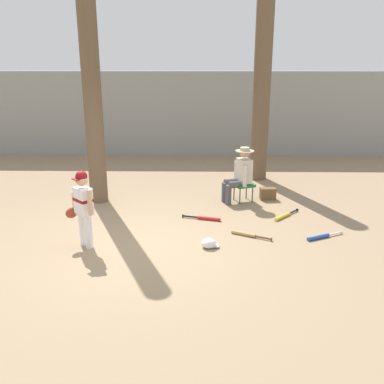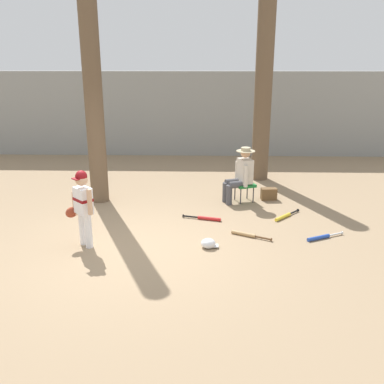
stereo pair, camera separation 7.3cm
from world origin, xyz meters
The scene contains 13 objects.
ground_plane centered at (0.00, 0.00, 0.00)m, with size 60.00×60.00×0.00m, color #937A5B.
concrete_back_wall centered at (0.00, 7.20, 1.31)m, with size 18.00×0.36×2.62m, color gray.
tree_near_player centered at (-1.16, 2.47, 2.26)m, with size 0.56×0.56×5.07m.
tree_behind_spectator centered at (2.56, 4.36, 1.93)m, with size 0.58×0.58×4.41m.
young_ballplayer centered at (-0.86, 0.12, 0.74)m, with size 0.57×0.45×1.31m.
folding_stool centered at (2.01, 2.51, 0.36)m, with size 0.51×0.51×0.41m.
seated_spectator centered at (1.91, 2.48, 0.64)m, with size 0.67×0.54×1.20m.
handbag_beside_stool centered at (2.57, 2.64, 0.13)m, with size 0.34×0.18×0.26m, color brown.
bat_yellow_trainer centered at (2.72, 1.51, 0.03)m, with size 0.59×0.62×0.07m.
bat_wood_tan centered at (1.88, 0.58, 0.03)m, with size 0.69×0.39×0.07m.
bat_red_barrel centered at (1.17, 1.36, 0.03)m, with size 0.76×0.26×0.07m.
bat_blue_youth centered at (3.18, 0.50, 0.03)m, with size 0.71×0.39×0.07m.
batting_helmet_white centered at (1.21, 0.10, 0.07)m, with size 0.29×0.22×0.17m.
Camera 1 is at (1.04, -6.39, 3.03)m, focal length 39.86 mm.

